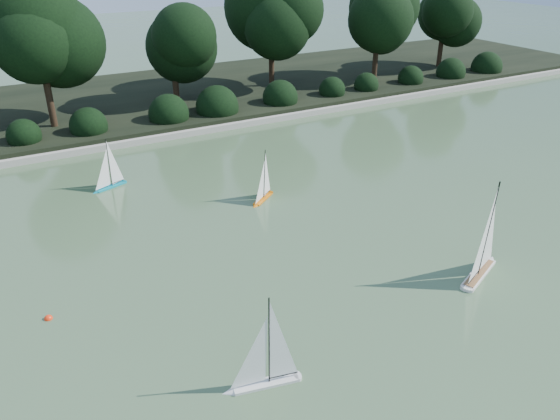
% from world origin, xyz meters
% --- Properties ---
extents(ground, '(80.00, 80.00, 0.00)m').
position_xyz_m(ground, '(0.00, 0.00, 0.00)').
color(ground, '#344B2D').
rests_on(ground, ground).
extents(pond_coping, '(40.00, 0.35, 0.18)m').
position_xyz_m(pond_coping, '(0.00, 9.00, 0.09)').
color(pond_coping, gray).
rests_on(pond_coping, ground).
extents(far_bank, '(40.00, 8.00, 0.30)m').
position_xyz_m(far_bank, '(0.00, 13.00, 0.15)').
color(far_bank, black).
rests_on(far_bank, ground).
extents(tree_line, '(26.31, 3.93, 4.39)m').
position_xyz_m(tree_line, '(1.23, 11.44, 2.64)').
color(tree_line, black).
rests_on(tree_line, ground).
extents(shrub_hedge, '(29.10, 1.10, 1.10)m').
position_xyz_m(shrub_hedge, '(0.00, 9.90, 0.45)').
color(shrub_hedge, black).
rests_on(shrub_hedge, ground).
extents(sailboat_white_a, '(1.10, 0.39, 1.50)m').
position_xyz_m(sailboat_white_a, '(-2.38, -1.14, 0.24)').
color(sailboat_white_a, silver).
rests_on(sailboat_white_a, ground).
extents(sailboat_white_b, '(1.38, 0.75, 1.95)m').
position_xyz_m(sailboat_white_b, '(2.28, -0.63, 0.30)').
color(sailboat_white_b, silver).
rests_on(sailboat_white_b, ground).
extents(sailboat_orange, '(0.81, 0.64, 1.26)m').
position_xyz_m(sailboat_orange, '(0.28, 3.89, 0.20)').
color(sailboat_orange, orange).
rests_on(sailboat_orange, ground).
extents(sailboat_teal, '(0.92, 0.44, 1.28)m').
position_xyz_m(sailboat_teal, '(-2.58, 6.27, 0.20)').
color(sailboat_teal, '#098295').
rests_on(sailboat_teal, ground).
extents(race_buoy, '(0.13, 0.13, 0.13)m').
position_xyz_m(race_buoy, '(-4.60, 1.74, 0.00)').
color(race_buoy, '#FF2F0D').
rests_on(race_buoy, ground).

